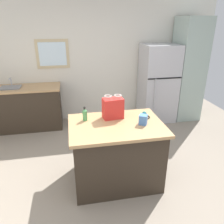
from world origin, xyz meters
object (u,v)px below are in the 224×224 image
(small_box, at_px, (143,120))
(bottle, at_px, (85,115))
(ear_defenders, at_px, (145,116))
(shopping_bag, at_px, (113,108))
(refrigerator, at_px, (158,83))
(tall_cabinet, at_px, (188,70))
(kitchen_island, at_px, (116,153))

(small_box, height_order, bottle, bottle)
(ear_defenders, bearing_deg, shopping_bag, 170.67)
(bottle, xyz_separation_m, ear_defenders, (0.83, -0.06, -0.06))
(small_box, relative_size, ear_defenders, 0.67)
(refrigerator, distance_m, bottle, 2.52)
(shopping_bag, xyz_separation_m, bottle, (-0.39, -0.01, -0.06))
(bottle, relative_size, ear_defenders, 1.00)
(tall_cabinet, height_order, shopping_bag, tall_cabinet)
(tall_cabinet, height_order, bottle, tall_cabinet)
(tall_cabinet, xyz_separation_m, shopping_bag, (-2.07, -1.77, -0.07))
(refrigerator, height_order, shopping_bag, refrigerator)
(shopping_bag, bearing_deg, tall_cabinet, 40.47)
(shopping_bag, xyz_separation_m, small_box, (0.35, -0.27, -0.08))
(kitchen_island, distance_m, small_box, 0.63)
(bottle, bearing_deg, ear_defenders, -4.35)
(tall_cabinet, relative_size, small_box, 17.21)
(small_box, bearing_deg, ear_defenders, 65.79)
(shopping_bag, distance_m, small_box, 0.45)
(bottle, bearing_deg, tall_cabinet, 35.81)
(refrigerator, distance_m, tall_cabinet, 0.75)
(kitchen_island, bearing_deg, shopping_bag, 91.39)
(tall_cabinet, bearing_deg, kitchen_island, -136.32)
(refrigerator, bearing_deg, ear_defenders, -116.99)
(shopping_bag, xyz_separation_m, ear_defenders, (0.44, -0.07, -0.13))
(tall_cabinet, bearing_deg, small_box, -130.12)
(kitchen_island, relative_size, refrigerator, 0.73)
(bottle, bearing_deg, small_box, -19.53)
(kitchen_island, relative_size, small_box, 9.56)
(small_box, bearing_deg, kitchen_island, 169.06)
(tall_cabinet, bearing_deg, ear_defenders, -131.52)
(kitchen_island, relative_size, ear_defenders, 6.40)
(tall_cabinet, bearing_deg, shopping_bag, -139.53)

